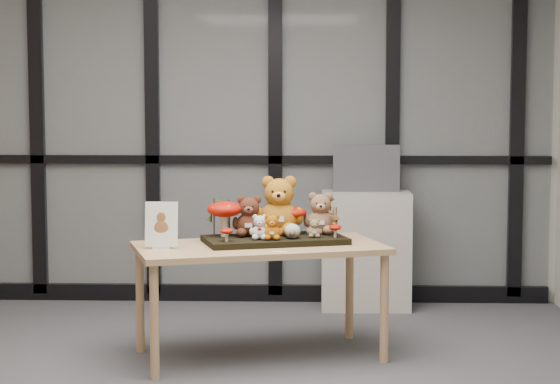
{
  "coord_description": "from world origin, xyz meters",
  "views": [
    {
      "loc": [
        0.73,
        -4.91,
        1.55
      ],
      "look_at": [
        0.54,
        0.84,
        0.97
      ],
      "focal_mm": 65.0,
      "sensor_mm": 36.0,
      "label": 1
    }
  ],
  "objects_px": {
    "mushroom_back_right": "(293,219)",
    "cabinet": "(366,250)",
    "bear_pooh_yellow": "(279,202)",
    "bear_beige_small": "(314,227)",
    "plush_cream_hedgehog": "(292,230)",
    "display_table": "(260,256)",
    "sign_holder": "(161,227)",
    "monitor": "(366,168)",
    "diorama_tray": "(275,240)",
    "mushroom_front_left": "(227,234)",
    "bear_small_yellow": "(272,226)",
    "bear_brown_medium": "(249,214)",
    "mushroom_back_left": "(225,217)",
    "mushroom_front_right": "(335,230)",
    "bear_white_bow": "(260,226)",
    "bear_tan_back": "(321,211)"
  },
  "relations": [
    {
      "from": "sign_holder",
      "to": "bear_brown_medium",
      "type": "bearing_deg",
      "value": 29.06
    },
    {
      "from": "bear_pooh_yellow",
      "to": "cabinet",
      "type": "distance_m",
      "value": 1.39
    },
    {
      "from": "mushroom_back_right",
      "to": "bear_small_yellow",
      "type": "bearing_deg",
      "value": -115.87
    },
    {
      "from": "diorama_tray",
      "to": "mushroom_front_left",
      "type": "height_order",
      "value": "mushroom_front_left"
    },
    {
      "from": "display_table",
      "to": "plush_cream_hedgehog",
      "type": "relative_size",
      "value": 16.53
    },
    {
      "from": "mushroom_back_left",
      "to": "mushroom_front_left",
      "type": "distance_m",
      "value": 0.22
    },
    {
      "from": "mushroom_back_right",
      "to": "cabinet",
      "type": "xyz_separation_m",
      "value": [
        0.5,
        1.16,
        -0.37
      ]
    },
    {
      "from": "mushroom_back_left",
      "to": "monitor",
      "type": "bearing_deg",
      "value": 55.19
    },
    {
      "from": "plush_cream_hedgehog",
      "to": "bear_brown_medium",
      "type": "bearing_deg",
      "value": 143.66
    },
    {
      "from": "bear_beige_small",
      "to": "mushroom_front_right",
      "type": "xyz_separation_m",
      "value": [
        0.12,
        -0.0,
        -0.02
      ]
    },
    {
      "from": "display_table",
      "to": "sign_holder",
      "type": "distance_m",
      "value": 0.6
    },
    {
      "from": "bear_white_bow",
      "to": "mushroom_back_right",
      "type": "xyz_separation_m",
      "value": [
        0.19,
        0.22,
        0.01
      ]
    },
    {
      "from": "mushroom_front_left",
      "to": "mushroom_front_right",
      "type": "relative_size",
      "value": 1.02
    },
    {
      "from": "display_table",
      "to": "monitor",
      "type": "xyz_separation_m",
      "value": [
        0.69,
        1.39,
        0.41
      ]
    },
    {
      "from": "display_table",
      "to": "bear_brown_medium",
      "type": "xyz_separation_m",
      "value": [
        -0.07,
        0.12,
        0.23
      ]
    },
    {
      "from": "mushroom_front_right",
      "to": "bear_tan_back",
      "type": "bearing_deg",
      "value": 117.45
    },
    {
      "from": "bear_white_bow",
      "to": "sign_holder",
      "type": "bearing_deg",
      "value": 176.54
    },
    {
      "from": "bear_tan_back",
      "to": "bear_small_yellow",
      "type": "height_order",
      "value": "bear_tan_back"
    },
    {
      "from": "diorama_tray",
      "to": "bear_small_yellow",
      "type": "relative_size",
      "value": 5.01
    },
    {
      "from": "mushroom_back_left",
      "to": "monitor",
      "type": "xyz_separation_m",
      "value": [
        0.9,
        1.29,
        0.19
      ]
    },
    {
      "from": "mushroom_back_left",
      "to": "mushroom_back_right",
      "type": "xyz_separation_m",
      "value": [
        0.4,
        0.11,
        -0.02
      ]
    },
    {
      "from": "sign_holder",
      "to": "cabinet",
      "type": "bearing_deg",
      "value": 51.14
    },
    {
      "from": "bear_beige_small",
      "to": "bear_brown_medium",
      "type": "bearing_deg",
      "value": 156.73
    },
    {
      "from": "mushroom_front_left",
      "to": "monitor",
      "type": "xyz_separation_m",
      "value": [
        0.87,
        1.49,
        0.26
      ]
    },
    {
      "from": "bear_white_bow",
      "to": "cabinet",
      "type": "relative_size",
      "value": 0.19
    },
    {
      "from": "mushroom_front_left",
      "to": "bear_brown_medium",
      "type": "bearing_deg",
      "value": 62.41
    },
    {
      "from": "monitor",
      "to": "bear_white_bow",
      "type": "bearing_deg",
      "value": -115.88
    },
    {
      "from": "bear_brown_medium",
      "to": "cabinet",
      "type": "bearing_deg",
      "value": 42.1
    },
    {
      "from": "diorama_tray",
      "to": "sign_holder",
      "type": "height_order",
      "value": "sign_holder"
    },
    {
      "from": "mushroom_back_left",
      "to": "monitor",
      "type": "distance_m",
      "value": 1.58
    },
    {
      "from": "bear_beige_small",
      "to": "plush_cream_hedgehog",
      "type": "relative_size",
      "value": 1.28
    },
    {
      "from": "bear_small_yellow",
      "to": "sign_holder",
      "type": "relative_size",
      "value": 0.61
    },
    {
      "from": "bear_tan_back",
      "to": "bear_white_bow",
      "type": "bearing_deg",
      "value": -161.48
    },
    {
      "from": "display_table",
      "to": "bear_beige_small",
      "type": "relative_size",
      "value": 12.9
    },
    {
      "from": "mushroom_front_right",
      "to": "sign_holder",
      "type": "height_order",
      "value": "sign_holder"
    },
    {
      "from": "bear_tan_back",
      "to": "bear_small_yellow",
      "type": "xyz_separation_m",
      "value": [
        -0.28,
        -0.26,
        -0.06
      ]
    },
    {
      "from": "display_table",
      "to": "cabinet",
      "type": "distance_m",
      "value": 1.54
    },
    {
      "from": "bear_white_bow",
      "to": "mushroom_front_right",
      "type": "distance_m",
      "value": 0.45
    },
    {
      "from": "bear_white_bow",
      "to": "mushroom_back_left",
      "type": "xyz_separation_m",
      "value": [
        -0.21,
        0.12,
        0.03
      ]
    },
    {
      "from": "bear_pooh_yellow",
      "to": "mushroom_front_left",
      "type": "xyz_separation_m",
      "value": [
        -0.29,
        -0.3,
        -0.15
      ]
    },
    {
      "from": "mushroom_back_left",
      "to": "mushroom_back_right",
      "type": "distance_m",
      "value": 0.41
    },
    {
      "from": "bear_tan_back",
      "to": "bear_brown_medium",
      "type": "bearing_deg",
      "value": 178.62
    },
    {
      "from": "bear_beige_small",
      "to": "monitor",
      "type": "relative_size",
      "value": 0.26
    },
    {
      "from": "bear_small_yellow",
      "to": "bear_beige_small",
      "type": "relative_size",
      "value": 1.34
    },
    {
      "from": "sign_holder",
      "to": "diorama_tray",
      "type": "bearing_deg",
      "value": 20.25
    },
    {
      "from": "bear_white_bow",
      "to": "mushroom_front_left",
      "type": "xyz_separation_m",
      "value": [
        -0.18,
        -0.09,
        -0.04
      ]
    },
    {
      "from": "display_table",
      "to": "monitor",
      "type": "bearing_deg",
      "value": 46.75
    },
    {
      "from": "bear_pooh_yellow",
      "to": "mushroom_back_right",
      "type": "distance_m",
      "value": 0.13
    },
    {
      "from": "bear_brown_medium",
      "to": "mushroom_front_right",
      "type": "bearing_deg",
      "value": -21.96
    },
    {
      "from": "bear_small_yellow",
      "to": "bear_beige_small",
      "type": "height_order",
      "value": "bear_small_yellow"
    }
  ]
}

